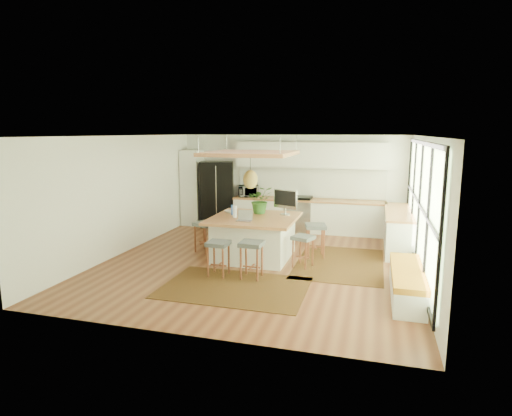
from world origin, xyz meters
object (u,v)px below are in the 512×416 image
(stool_near_left, at_px, (218,258))
(stool_right_back, at_px, (315,241))
(stool_left_side, at_px, (205,237))
(island_plant, at_px, (260,203))
(stool_near_right, at_px, (252,260))
(island, at_px, (254,237))
(monitor, at_px, (285,203))
(laptop, at_px, (244,215))
(stool_right_front, at_px, (303,250))
(fridge, at_px, (217,195))
(microwave, at_px, (248,190))

(stool_near_left, distance_m, stool_right_back, 2.43)
(stool_left_side, bearing_deg, island_plant, 13.54)
(stool_near_right, distance_m, stool_right_back, 2.01)
(island, distance_m, stool_near_left, 1.41)
(monitor, bearing_deg, laptop, -103.69)
(stool_near_left, bearing_deg, stool_right_front, 33.73)
(monitor, distance_m, island_plant, 0.58)
(fridge, distance_m, stool_right_front, 4.55)
(fridge, height_order, monitor, fridge)
(stool_near_left, distance_m, island_plant, 2.02)
(laptop, distance_m, monitor, 1.16)
(fridge, height_order, stool_right_front, fridge)
(laptop, bearing_deg, island, 77.66)
(fridge, height_order, island_plant, fridge)
(fridge, height_order, stool_right_back, fridge)
(island, relative_size, stool_near_right, 2.55)
(stool_near_right, height_order, stool_left_side, stool_near_right)
(fridge, height_order, laptop, fridge)
(stool_near_left, distance_m, stool_near_right, 0.66)
(island_plant, bearing_deg, monitor, -0.29)
(fridge, bearing_deg, island_plant, -67.16)
(stool_right_back, height_order, island_plant, island_plant)
(fridge, distance_m, island, 3.53)
(stool_near_left, distance_m, stool_right_front, 1.80)
(stool_right_back, relative_size, monitor, 1.19)
(stool_right_front, distance_m, monitor, 1.29)
(island, bearing_deg, island_plant, 87.48)
(stool_right_front, bearing_deg, stool_left_side, 167.98)
(stool_left_side, bearing_deg, monitor, 9.27)
(island, distance_m, stool_near_right, 1.37)
(stool_right_back, distance_m, island_plant, 1.52)
(stool_right_front, relative_size, microwave, 1.14)
(monitor, relative_size, microwave, 1.07)
(island, xyz_separation_m, stool_right_front, (1.16, -0.37, -0.11))
(fridge, height_order, stool_near_right, fridge)
(fridge, bearing_deg, stool_near_left, -85.40)
(stool_left_side, bearing_deg, island, -6.69)
(island, relative_size, monitor, 2.94)
(stool_near_right, bearing_deg, stool_left_side, 137.03)
(microwave, bearing_deg, stool_left_side, -113.78)
(fridge, height_order, microwave, fridge)
(fridge, distance_m, island_plant, 3.16)
(stool_near_left, bearing_deg, stool_near_right, 3.57)
(stool_near_right, distance_m, island_plant, 1.98)
(stool_right_front, height_order, island_plant, island_plant)
(microwave, bearing_deg, stool_near_left, -99.61)
(stool_right_back, distance_m, stool_left_side, 2.57)
(stool_near_left, relative_size, island_plant, 1.10)
(stool_right_back, bearing_deg, stool_near_right, -119.09)
(stool_near_right, relative_size, microwave, 1.24)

